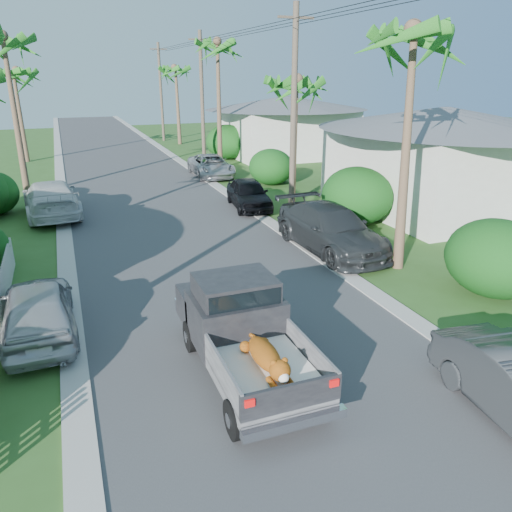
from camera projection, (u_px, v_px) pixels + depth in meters
name	position (u px, v px, depth m)	size (l,w,h in m)	color
ground	(310.00, 410.00, 9.88)	(120.00, 120.00, 0.00)	#30551F
road	(132.00, 178.00, 31.78)	(8.00, 100.00, 0.02)	#38383A
curb_left	(60.00, 182.00, 30.32)	(0.60, 100.00, 0.06)	#A5A39E
curb_right	(198.00, 173.00, 33.22)	(0.60, 100.00, 0.06)	#A5A39E
pickup_truck	(240.00, 326.00, 11.04)	(1.98, 5.12, 2.06)	black
parked_car_rm	(331.00, 229.00, 18.49)	(2.29, 5.64, 1.64)	#2A2D2F
parked_car_rf	(249.00, 194.00, 24.42)	(1.67, 4.16, 1.42)	black
parked_car_rd	(211.00, 166.00, 31.99)	(2.25, 4.88, 1.36)	#A5A7AC
parked_car_ln	(38.00, 309.00, 12.43)	(1.72, 4.29, 1.46)	#AAADB1
parked_car_lf	(51.00, 199.00, 23.00)	(2.30, 5.66, 1.64)	silver
palm_l_c	(2.00, 38.00, 24.41)	(4.40, 4.40, 9.20)	brown
palm_l_d	(13.00, 71.00, 35.26)	(4.40, 4.40, 7.70)	brown
palm_r_a	(418.00, 31.00, 14.70)	(4.40, 4.40, 8.70)	brown
palm_r_b	(296.00, 80.00, 23.19)	(4.40, 4.40, 7.20)	brown
palm_r_c	(217.00, 43.00, 31.95)	(4.40, 4.40, 9.40)	brown
palm_r_d	(176.00, 68.00, 44.80)	(4.40, 4.40, 8.00)	brown
shrub_r_a	(496.00, 258.00, 14.67)	(2.80, 3.08, 2.30)	#124014
shrub_r_b	(357.00, 196.00, 21.71)	(3.00, 3.30, 2.50)	#124014
shrub_r_c	(271.00, 167.00, 29.57)	(2.60, 2.86, 2.10)	#124014
shrub_r_d	(227.00, 142.00, 38.41)	(3.20, 3.52, 2.60)	#124014
house_right_near	(440.00, 163.00, 24.01)	(8.00, 9.00, 4.80)	silver
house_right_far	(286.00, 129.00, 39.81)	(9.00, 8.00, 4.60)	silver
utility_pole_b	(294.00, 114.00, 21.57)	(1.60, 0.26, 9.00)	brown
utility_pole_c	(202.00, 99.00, 34.71)	(1.60, 0.26, 9.00)	brown
utility_pole_d	(161.00, 92.00, 47.86)	(1.60, 0.26, 9.00)	brown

